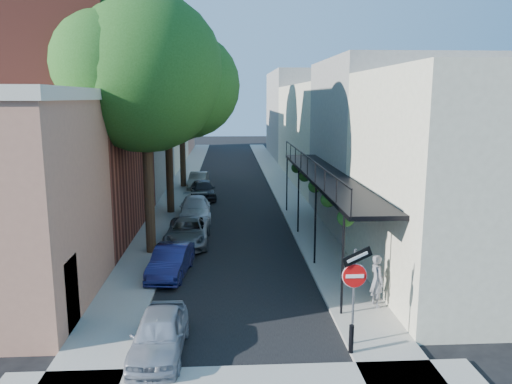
{
  "coord_description": "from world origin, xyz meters",
  "views": [
    {
      "loc": [
        -0.31,
        -11.91,
        6.98
      ],
      "look_at": [
        0.95,
        10.08,
        2.8
      ],
      "focal_mm": 35.0,
      "sensor_mm": 36.0,
      "label": 1
    }
  ],
  "objects": [
    {
      "name": "bollard",
      "position": [
        3.0,
        0.5,
        0.52
      ],
      "size": [
        0.14,
        0.14,
        0.8
      ],
      "primitive_type": "cylinder",
      "color": "black",
      "rests_on": "sidewalk_right"
    },
    {
      "name": "oak_mid",
      "position": [
        -3.42,
        18.23,
        7.06
      ],
      "size": [
        6.6,
        6.0,
        10.2
      ],
      "color": "#321E14",
      "rests_on": "ground"
    },
    {
      "name": "pedestrian",
      "position": [
        4.6,
        3.54,
        1.0
      ],
      "size": [
        0.55,
        0.72,
        1.77
      ],
      "primitive_type": "imported",
      "rotation": [
        0.0,
        0.0,
        1.79
      ],
      "color": "slate",
      "rests_on": "sidewalk_right"
    },
    {
      "name": "oak_near",
      "position": [
        -3.37,
        10.26,
        7.88
      ],
      "size": [
        7.48,
        6.8,
        11.42
      ],
      "color": "#321E14",
      "rests_on": "ground"
    },
    {
      "name": "parked_car_a",
      "position": [
        -2.24,
        0.92,
        0.6
      ],
      "size": [
        1.49,
        3.56,
        1.2
      ],
      "primitive_type": "imported",
      "rotation": [
        0.0,
        0.0,
        -0.02
      ],
      "color": "#8D929D",
      "rests_on": "ground"
    },
    {
      "name": "parked_car_e",
      "position": [
        -2.05,
        22.39,
        0.68
      ],
      "size": [
        2.09,
        4.14,
        1.35
      ],
      "primitive_type": "imported",
      "rotation": [
        0.0,
        0.0,
        0.13
      ],
      "color": "black",
      "rests_on": "ground"
    },
    {
      "name": "sidewalk_right",
      "position": [
        4.0,
        30.0,
        0.06
      ],
      "size": [
        2.0,
        64.0,
        0.12
      ],
      "primitive_type": "cube",
      "color": "gray",
      "rests_on": "ground"
    },
    {
      "name": "sign_post",
      "position": [
        3.16,
        0.97,
        2.04
      ],
      "size": [
        0.89,
        0.17,
        2.99
      ],
      "color": "#595B60",
      "rests_on": "ground"
    },
    {
      "name": "buildings_left",
      "position": [
        -9.3,
        28.76,
        4.94
      ],
      "size": [
        10.1,
        59.1,
        12.0
      ],
      "color": "tan",
      "rests_on": "ground"
    },
    {
      "name": "oak_far",
      "position": [
        -3.35,
        27.27,
        8.26
      ],
      "size": [
        7.7,
        7.0,
        11.9
      ],
      "color": "#321E14",
      "rests_on": "ground"
    },
    {
      "name": "parked_car_b",
      "position": [
        -2.6,
        7.16,
        0.6
      ],
      "size": [
        1.68,
        3.75,
        1.2
      ],
      "primitive_type": "imported",
      "rotation": [
        0.0,
        0.0,
        -0.12
      ],
      "color": "#171948",
      "rests_on": "ground"
    },
    {
      "name": "parked_car_f",
      "position": [
        -2.6,
        26.56,
        0.62
      ],
      "size": [
        1.59,
        3.86,
        1.24
      ],
      "primitive_type": "imported",
      "rotation": [
        0.0,
        0.0,
        -0.07
      ],
      "color": "gray",
      "rests_on": "ground"
    },
    {
      "name": "road_surface",
      "position": [
        0.0,
        30.0,
        0.01
      ],
      "size": [
        6.0,
        64.0,
        0.01
      ],
      "primitive_type": "cube",
      "color": "black",
      "rests_on": "ground"
    },
    {
      "name": "ground",
      "position": [
        0.0,
        0.0,
        0.0
      ],
      "size": [
        160.0,
        160.0,
        0.0
      ],
      "primitive_type": "plane",
      "color": "black",
      "rests_on": "ground"
    },
    {
      "name": "buildings_right",
      "position": [
        8.99,
        29.49,
        4.42
      ],
      "size": [
        9.8,
        55.0,
        10.0
      ],
      "color": "beige",
      "rests_on": "ground"
    },
    {
      "name": "parked_car_c",
      "position": [
        -2.27,
        11.47,
        0.61
      ],
      "size": [
        2.06,
        4.4,
        1.22
      ],
      "primitive_type": "imported",
      "rotation": [
        0.0,
        0.0,
        -0.01
      ],
      "color": "#5C5F64",
      "rests_on": "ground"
    },
    {
      "name": "sidewalk_left",
      "position": [
        -4.0,
        30.0,
        0.06
      ],
      "size": [
        2.0,
        64.0,
        0.12
      ],
      "primitive_type": "cube",
      "color": "gray",
      "rests_on": "ground"
    },
    {
      "name": "parked_car_d",
      "position": [
        -2.22,
        16.54,
        0.63
      ],
      "size": [
        2.0,
        4.45,
        1.27
      ],
      "primitive_type": "imported",
      "rotation": [
        0.0,
        0.0,
        0.05
      ],
      "color": "silver",
      "rests_on": "ground"
    }
  ]
}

